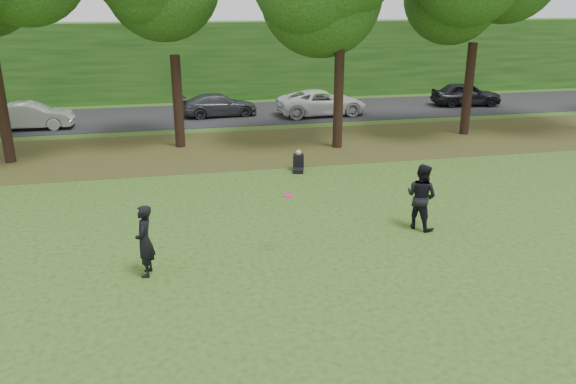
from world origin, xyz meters
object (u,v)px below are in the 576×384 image
at_px(player_left, 145,241).
at_px(seated_person, 298,163).
at_px(player_right, 421,196).
at_px(frisbee, 288,196).

relative_size(player_left, seated_person, 2.18).
distance_m(player_left, player_right, 7.95).
distance_m(player_left, frisbee, 3.73).
bearing_deg(frisbee, player_left, -174.36).
xyz_separation_m(player_left, frisbee, (3.63, 0.36, 0.76)).
bearing_deg(frisbee, player_right, 13.58).
height_order(player_left, seated_person, player_left).
xyz_separation_m(frisbee, seated_person, (2.02, 7.44, -1.35)).
distance_m(player_right, seated_person, 6.81).
distance_m(player_right, frisbee, 4.37).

